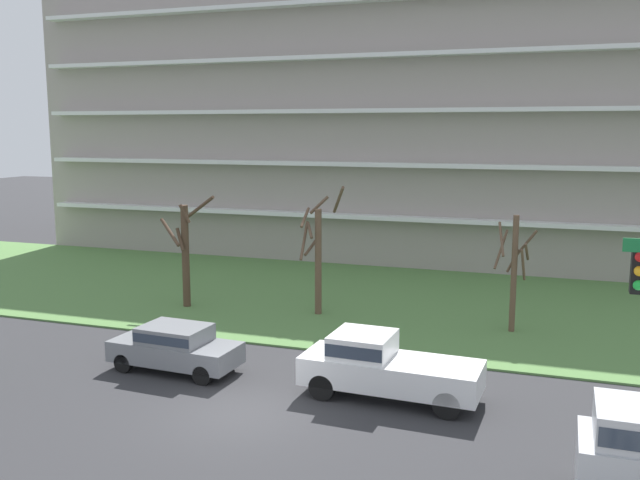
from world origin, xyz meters
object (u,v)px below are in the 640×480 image
tree_left (318,252)px  pickup_white_center_left (383,365)px  tree_far_left (186,250)px  tree_center (514,268)px  sedan_gray_near_right (175,346)px

tree_left → pickup_white_center_left: 9.85m
tree_left → tree_far_left: bearing=-173.0°
tree_left → pickup_white_center_left: size_ratio=1.05×
tree_left → tree_center: (8.23, 0.02, -0.18)m
pickup_white_center_left → tree_left: bearing=-56.4°
tree_left → sedan_gray_near_right: 8.80m
tree_far_left → sedan_gray_near_right: bearing=-62.6°
tree_center → pickup_white_center_left: bearing=-111.2°
tree_center → sedan_gray_near_right: (-10.41, -8.31, -1.77)m
tree_center → sedan_gray_near_right: tree_center is taller
pickup_white_center_left → sedan_gray_near_right: size_ratio=1.22×
pickup_white_center_left → tree_far_left: bearing=-31.8°
tree_center → pickup_white_center_left: tree_center is taller
tree_center → sedan_gray_near_right: size_ratio=1.06×
pickup_white_center_left → sedan_gray_near_right: bearing=2.5°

